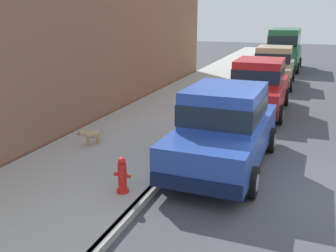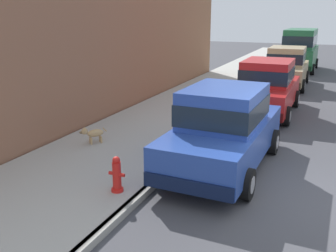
# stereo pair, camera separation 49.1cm
# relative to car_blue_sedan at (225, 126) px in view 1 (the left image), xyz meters

# --- Properties ---
(ground_plane) EXTENTS (80.00, 80.00, 0.00)m
(ground_plane) POSITION_rel_car_blue_sedan_xyz_m (2.17, -0.80, -0.98)
(ground_plane) COLOR #424247
(curb) EXTENTS (0.16, 64.00, 0.14)m
(curb) POSITION_rel_car_blue_sedan_xyz_m (-1.03, -0.80, -0.91)
(curb) COLOR gray
(curb) RESTS_ON ground
(sidewalk) EXTENTS (3.60, 64.00, 0.14)m
(sidewalk) POSITION_rel_car_blue_sedan_xyz_m (-2.83, -0.80, -0.91)
(sidewalk) COLOR #A8A59E
(sidewalk) RESTS_ON ground
(car_blue_sedan) EXTENTS (2.12, 4.64, 1.92)m
(car_blue_sedan) POSITION_rel_car_blue_sedan_xyz_m (0.00, 0.00, 0.00)
(car_blue_sedan) COLOR #28479E
(car_blue_sedan) RESTS_ON ground
(car_red_sedan) EXTENTS (2.04, 4.60, 1.92)m
(car_red_sedan) POSITION_rel_car_blue_sedan_xyz_m (0.04, 5.54, 0.00)
(car_red_sedan) COLOR red
(car_red_sedan) RESTS_ON ground
(car_tan_sedan) EXTENTS (2.08, 4.62, 1.92)m
(car_tan_sedan) POSITION_rel_car_blue_sedan_xyz_m (0.02, 11.17, 0.00)
(car_tan_sedan) COLOR tan
(car_tan_sedan) RESTS_ON ground
(car_green_van) EXTENTS (2.17, 4.91, 2.52)m
(car_green_van) POSITION_rel_car_blue_sedan_xyz_m (0.07, 17.13, 0.41)
(car_green_van) COLOR #23663D
(car_green_van) RESTS_ON ground
(dog_tan) EXTENTS (0.52, 0.62, 0.49)m
(dog_tan) POSITION_rel_car_blue_sedan_xyz_m (-3.54, -0.09, -0.55)
(dog_tan) COLOR tan
(dog_tan) RESTS_ON sidewalk
(fire_hydrant) EXTENTS (0.34, 0.24, 0.72)m
(fire_hydrant) POSITION_rel_car_blue_sedan_xyz_m (-1.48, -2.33, -0.51)
(fire_hydrant) COLOR red
(fire_hydrant) RESTS_ON sidewalk
(building_facade) EXTENTS (0.50, 20.00, 4.51)m
(building_facade) POSITION_rel_car_blue_sedan_xyz_m (-4.93, 3.79, 1.27)
(building_facade) COLOR #8C5B42
(building_facade) RESTS_ON ground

